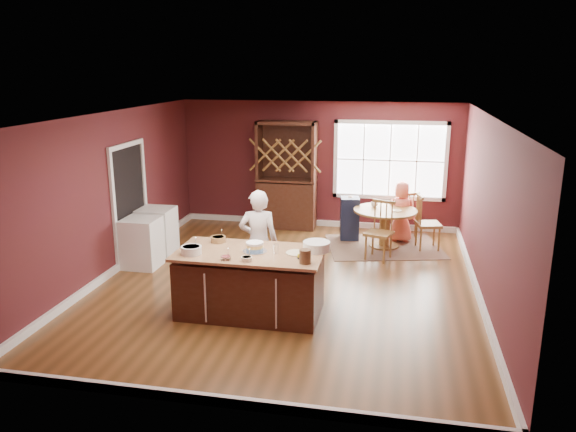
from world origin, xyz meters
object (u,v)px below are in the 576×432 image
Objects in this scene: high_chair at (350,218)px; hutch at (287,175)px; dryer at (157,232)px; kitchen_island at (250,284)px; dining_table at (385,220)px; chair_east at (429,222)px; toddler at (348,200)px; chair_north at (405,214)px; layer_cake at (255,247)px; seated_woman at (401,212)px; chair_south at (379,231)px; washer at (142,243)px; baker at (258,242)px.

hutch reaches higher than high_chair.
kitchen_island is at bearing -42.12° from dryer.
high_chair is 1.70m from hutch.
chair_east is (0.82, 0.03, 0.01)m from dining_table.
chair_east reaches higher than toddler.
dryer is at bearing -11.55° from chair_north.
layer_cake is at bearing -84.36° from hutch.
seated_woman reaches higher than dryer.
chair_south is 2.76m from hutch.
dining_table is at bearing 63.56° from layer_cake.
chair_east is 0.47× the size of hutch.
seated_woman is at bearing 28.22° from washer.
dryer reaches higher than dining_table.
kitchen_island is 6.06× the size of layer_cake.
chair_south reaches higher than toddler.
dryer is (-4.94, -1.34, -0.10)m from chair_east.
hutch is (-1.38, 0.64, 0.34)m from toddler.
layer_cake is at bearing -116.44° from dining_table.
seated_woman reaches higher than washer.
chair_north is 3.73× the size of toddler.
chair_north is at bearing 63.54° from layer_cake.
chair_south is 1.61m from chair_north.
washer is (-4.51, -2.73, -0.05)m from chair_north.
chair_east is (2.66, 2.69, -0.27)m from baker.
chair_south is 1.20× the size of high_chair.
hutch is 2.63× the size of washer.
chair_north is at bearing -4.80° from hutch.
dining_table is 0.75× the size of baker.
kitchen_island is at bearing -114.90° from high_chair.
layer_cake is 0.39× the size of washer.
dining_table is 1.00× the size of seated_woman.
dining_table is at bearing 50.30° from seated_woman.
baker is at bearing -114.74° from chair_south.
layer_cake is 0.31× the size of chair_south.
toddler is 1.56m from hutch.
chair_east reaches higher than dryer.
chair_east is 1.12× the size of chair_north.
seated_woman is 1.37× the size of dryer.
washer reaches higher than dining_table.
kitchen_island is 4.33m from chair_east.
chair_east is at bearing 53.25° from kitchen_island.
kitchen_island is 4.38m from seated_woman.
high_chair is at bearing 137.32° from chair_south.
seated_woman is at bearing -13.12° from hutch.
hutch reaches higher than dryer.
chair_south is at bearing 67.73° from seated_woman.
chair_east is 1.20× the size of high_chair.
layer_cake is 3.25m from dryer.
layer_cake is 0.38× the size of dryer.
chair_north is (2.09, 4.20, -0.50)m from layer_cake.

